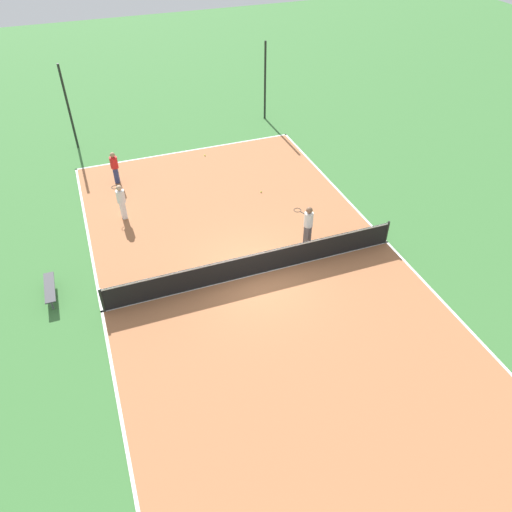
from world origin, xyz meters
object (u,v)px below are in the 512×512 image
Objects in this scene: player_coach_red at (114,166)px; tennis_net at (256,263)px; player_far_white at (308,223)px; tennis_ball_midcourt at (205,155)px; player_near_white at (121,200)px; fence_post_back_right at (265,81)px; bench at (50,288)px; fence_post_back_left at (68,108)px; tennis_ball_left_sideline at (261,192)px.

tennis_net is at bearing 39.82° from player_coach_red.
player_far_white reaches higher than tennis_ball_midcourt.
tennis_ball_midcourt is at bearing -11.76° from player_far_white.
player_coach_red is at bearing -15.12° from player_near_white.
player_coach_red is 0.35× the size of fence_post_back_right.
bench is 0.37× the size of fence_post_back_left.
fence_post_back_left is at bearing 134.57° from tennis_ball_left_sideline.
tennis_ball_left_sideline is at bearing -112.22° from fence_post_back_right.
bench is 12.00m from fence_post_back_left.
fence_post_back_right reaches higher than bench.
bench is 0.95× the size of player_far_white.
tennis_ball_left_sideline is (6.33, -0.13, -0.90)m from player_near_white.
player_coach_red is at bearing 114.49° from tennis_net.
fence_post_back_left is at bearing -146.48° from player_coach_red.
fence_post_back_left is 1.00× the size of fence_post_back_right.
bench is at bearing 64.15° from player_far_white.
tennis_net reaches higher than tennis_ball_left_sideline.
player_near_white is at bearing 32.77° from player_far_white.
fence_post_back_left is (1.89, 11.71, 1.84)m from bench.
tennis_ball_left_sideline is 4.65m from tennis_ball_midcourt.
tennis_net is 2.55× the size of fence_post_back_left.
bench is 5.21m from player_near_white.
bench reaches higher than tennis_ball_left_sideline.
tennis_net is 5.84m from tennis_ball_left_sideline.
tennis_net is at bearing -67.60° from fence_post_back_left.
tennis_ball_midcourt is (-1.49, 4.40, 0.00)m from tennis_ball_left_sideline.
tennis_ball_midcourt is at bearing 85.61° from tennis_net.
tennis_net is at bearing -112.66° from tennis_ball_left_sideline.
fence_post_back_left reaches higher than bench.
player_coach_red is at bearing -25.01° from bench.
player_far_white is at bearing -92.07° from bench.
fence_post_back_left is (-6.17, 3.37, 2.17)m from tennis_ball_midcourt.
fence_post_back_right is at bearing 131.00° from player_coach_red.
fence_post_back_left is at bearing 112.40° from tennis_net.
player_far_white is 8.94m from tennis_ball_midcourt.
player_near_white is 23.94× the size of tennis_ball_midcourt.
bench is at bearing -137.37° from fence_post_back_right.
fence_post_back_right reaches higher than tennis_ball_left_sideline.
player_far_white is at bearing -103.13° from fence_post_back_right.
player_near_white reaches higher than tennis_ball_midcourt.
fence_post_back_right reaches higher than tennis_ball_midcourt.
fence_post_back_left is 10.84m from fence_post_back_right.
player_coach_red reaches higher than tennis_ball_left_sideline.
tennis_net is at bearing 88.73° from player_far_white.
fence_post_back_left is (-5.42, 13.15, 1.67)m from tennis_net.
player_near_white is at bearing -38.37° from bench.
bench is at bearing -99.15° from fence_post_back_left.
player_near_white is 23.94× the size of tennis_ball_left_sideline.
fence_post_back_right is at bearing -36.92° from player_far_white.
player_far_white is at bearing -77.98° from tennis_ball_midcourt.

